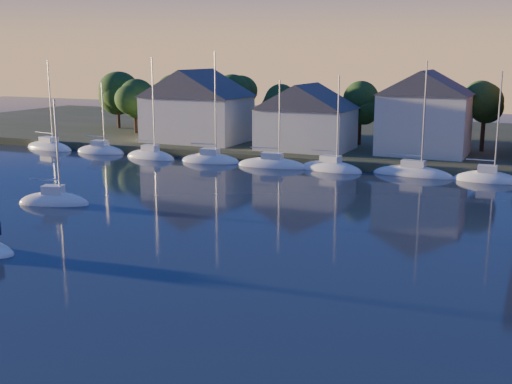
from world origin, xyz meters
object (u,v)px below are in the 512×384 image
Objects in this scene: clubhouse_east at (425,112)px; clubhouse_centre at (306,116)px; clubhouse_west at (197,105)px; drifting_sailboat_left at (54,203)px.

clubhouse_centre is at bearing -171.87° from clubhouse_east.
clubhouse_west is at bearing 176.42° from clubhouse_centre.
clubhouse_east is (30.00, 1.00, 0.07)m from clubhouse_west.
clubhouse_centre is (16.00, -1.00, -0.80)m from clubhouse_west.
clubhouse_centre is 14.17m from clubhouse_east.
clubhouse_east is at bearing 8.13° from clubhouse_centre.
clubhouse_west is at bearing 80.57° from drifting_sailboat_left.
clubhouse_west reaches higher than clubhouse_centre.
clubhouse_west is 1.36× the size of drifting_sailboat_left.
clubhouse_east is at bearing 36.70° from drifting_sailboat_left.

